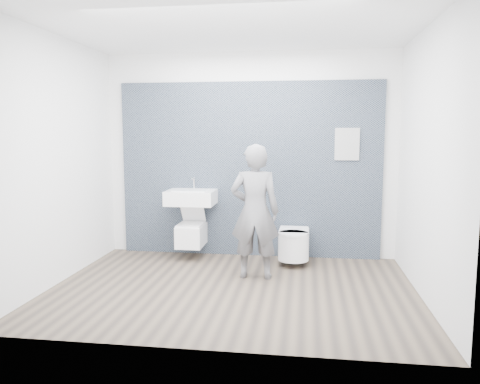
# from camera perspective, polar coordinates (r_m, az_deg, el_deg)

# --- Properties ---
(ground) EXTENTS (4.00, 4.00, 0.00)m
(ground) POSITION_cam_1_polar(r_m,az_deg,el_deg) (5.28, -0.93, -11.65)
(ground) COLOR brown
(ground) RESTS_ON ground
(room_shell) EXTENTS (4.00, 4.00, 4.00)m
(room_shell) POSITION_cam_1_polar(r_m,az_deg,el_deg) (5.00, -0.97, 7.58)
(room_shell) COLOR silver
(room_shell) RESTS_ON ground
(tile_wall) EXTENTS (3.60, 0.06, 2.40)m
(tile_wall) POSITION_cam_1_polar(r_m,az_deg,el_deg) (6.67, 1.06, -7.62)
(tile_wall) COLOR black
(tile_wall) RESTS_ON ground
(washbasin) EXTENTS (0.65, 0.49, 0.49)m
(washbasin) POSITION_cam_1_polar(r_m,az_deg,el_deg) (6.38, -5.99, -0.60)
(washbasin) COLOR white
(washbasin) RESTS_ON ground
(toilet_square) EXTENTS (0.34, 0.50, 0.62)m
(toilet_square) POSITION_cam_1_polar(r_m,az_deg,el_deg) (6.46, -5.94, -5.05)
(toilet_square) COLOR white
(toilet_square) RESTS_ON ground
(toilet_rounded) EXTENTS (0.40, 0.67, 0.36)m
(toilet_rounded) POSITION_cam_1_polar(r_m,az_deg,el_deg) (6.21, 6.56, -6.30)
(toilet_rounded) COLOR white
(toilet_rounded) RESTS_ON ground
(info_placard) EXTENTS (0.32, 0.03, 0.43)m
(info_placard) POSITION_cam_1_polar(r_m,az_deg,el_deg) (6.61, 12.54, -7.95)
(info_placard) COLOR silver
(info_placard) RESTS_ON ground
(visitor) EXTENTS (0.59, 0.39, 1.58)m
(visitor) POSITION_cam_1_polar(r_m,az_deg,el_deg) (5.48, 1.82, -2.40)
(visitor) COLOR slate
(visitor) RESTS_ON ground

